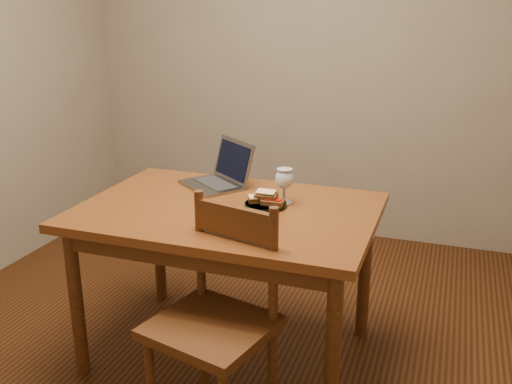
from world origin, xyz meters
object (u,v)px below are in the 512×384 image
(chair, at_px, (215,311))
(plate, at_px, (266,205))
(laptop, at_px, (222,173))
(milk_glass, at_px, (284,186))
(table, at_px, (228,225))

(chair, relative_size, plate, 2.71)
(chair, distance_m, laptop, 0.87)
(chair, bearing_deg, milk_glass, 95.38)
(plate, distance_m, laptop, 0.39)
(milk_glass, distance_m, laptop, 0.41)
(table, relative_size, plate, 6.89)
(laptop, bearing_deg, table, -26.04)
(table, relative_size, chair, 2.54)
(chair, distance_m, milk_glass, 0.69)
(table, relative_size, milk_glass, 7.96)
(table, height_order, plate, plate)
(plate, height_order, milk_glass, milk_glass)
(plate, distance_m, milk_glass, 0.12)
(table, height_order, laptop, laptop)
(table, height_order, chair, chair)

